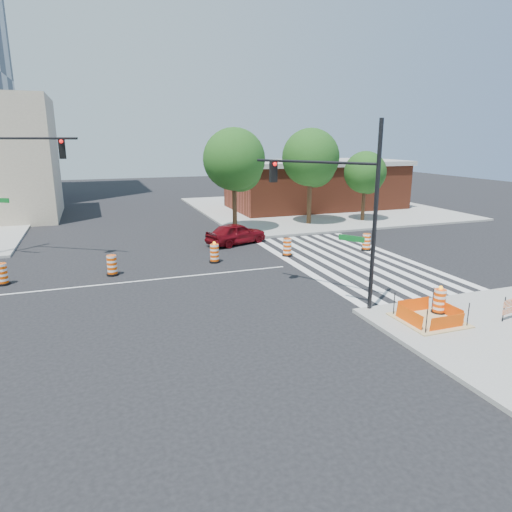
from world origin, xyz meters
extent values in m
plane|color=black|center=(0.00, 0.00, 0.00)|extent=(120.00, 120.00, 0.00)
cube|color=gray|center=(18.00, 18.00, 0.07)|extent=(22.00, 22.00, 0.15)
cube|color=silver|center=(7.80, 0.00, 0.01)|extent=(0.45, 13.50, 0.01)
cube|color=silver|center=(8.70, 0.00, 0.01)|extent=(0.45, 13.50, 0.01)
cube|color=silver|center=(9.60, 0.00, 0.01)|extent=(0.45, 13.50, 0.01)
cube|color=silver|center=(10.50, 0.00, 0.01)|extent=(0.45, 13.50, 0.01)
cube|color=silver|center=(11.40, 0.00, 0.01)|extent=(0.45, 13.50, 0.01)
cube|color=silver|center=(12.30, 0.00, 0.01)|extent=(0.45, 13.50, 0.01)
cube|color=silver|center=(13.20, 0.00, 0.01)|extent=(0.45, 13.50, 0.01)
cube|color=silver|center=(14.10, 0.00, 0.01)|extent=(0.45, 13.50, 0.01)
cube|color=silver|center=(0.00, 0.00, 0.01)|extent=(14.00, 0.12, 0.01)
cube|color=tan|center=(9.00, -9.00, 0.17)|extent=(2.20, 2.20, 0.05)
cube|color=#EC4904|center=(9.00, -9.90, 0.43)|extent=(1.44, 0.02, 0.55)
cube|color=#EC4904|center=(9.00, -8.10, 0.43)|extent=(1.44, 0.02, 0.55)
cube|color=#EC4904|center=(8.10, -9.00, 0.43)|extent=(0.02, 1.44, 0.55)
cube|color=#EC4904|center=(9.90, -9.00, 0.43)|extent=(0.02, 1.44, 0.55)
cylinder|color=black|center=(8.10, -9.90, 0.60)|extent=(0.04, 0.04, 0.90)
cylinder|color=black|center=(9.90, -9.90, 0.60)|extent=(0.04, 0.04, 0.90)
cylinder|color=black|center=(8.10, -8.10, 0.60)|extent=(0.04, 0.04, 0.90)
cylinder|color=black|center=(9.90, -8.10, 0.60)|extent=(0.04, 0.04, 0.90)
cube|color=maroon|center=(18.00, 18.00, 2.10)|extent=(16.00, 8.00, 4.20)
cube|color=gray|center=(18.00, 18.00, 4.40)|extent=(16.50, 8.50, 0.40)
imported|color=#60080E|center=(6.26, 6.01, 0.69)|extent=(4.39, 2.93, 1.39)
cylinder|color=black|center=(7.66, -7.15, 3.76)|extent=(0.16, 0.16, 7.21)
cylinder|color=black|center=(6.12, -4.93, 5.74)|extent=(3.17, 4.51, 0.11)
cube|color=black|center=(5.05, -3.37, 5.29)|extent=(0.29, 0.25, 0.90)
sphere|color=#FF0C0C|center=(5.05, -3.55, 5.60)|extent=(0.16, 0.16, 0.16)
cube|color=#0C591E|center=(7.15, -6.41, 2.85)|extent=(0.65, 0.91, 0.23)
cylinder|color=black|center=(-5.41, 6.09, 6.65)|extent=(5.38, 3.46, 0.13)
cube|color=black|center=(-3.55, 4.91, 6.12)|extent=(0.34, 0.29, 1.05)
sphere|color=#FF0C0C|center=(-3.55, 4.73, 6.49)|extent=(0.19, 0.19, 0.19)
cylinder|color=black|center=(9.83, -8.53, 0.20)|extent=(0.56, 0.56, 0.09)
cylinder|color=#E94904|center=(9.83, -8.53, 0.67)|extent=(0.45, 0.45, 0.89)
sphere|color=#FF990C|center=(9.83, -8.53, 1.19)|extent=(0.15, 0.15, 0.15)
cube|color=#E94904|center=(11.84, -9.90, 0.82)|extent=(0.81, 0.18, 0.27)
cube|color=#E94904|center=(11.84, -9.90, 0.51)|extent=(0.81, 0.18, 0.21)
cylinder|color=black|center=(11.49, -9.96, 0.63)|extent=(0.04, 0.04, 0.95)
cylinder|color=#382314|center=(7.27, 9.53, 2.32)|extent=(0.33, 0.33, 4.65)
sphere|color=#1C4112|center=(7.27, 9.53, 5.23)|extent=(4.36, 4.36, 4.36)
sphere|color=#1C4112|center=(7.77, 9.84, 4.50)|extent=(3.19, 3.19, 3.19)
sphere|color=#1C4112|center=(6.86, 9.33, 4.79)|extent=(2.90, 2.90, 2.90)
cylinder|color=#382314|center=(13.59, 10.36, 2.33)|extent=(0.35, 0.35, 4.65)
sphere|color=#1C4112|center=(13.59, 10.36, 5.24)|extent=(4.36, 4.36, 4.36)
sphere|color=#1C4112|center=(14.14, 10.69, 4.51)|extent=(3.20, 3.20, 3.20)
sphere|color=#1C4112|center=(13.15, 10.14, 4.80)|extent=(2.91, 2.91, 2.91)
cylinder|color=#382314|center=(18.38, 10.21, 1.78)|extent=(0.30, 0.30, 3.57)
sphere|color=#1C4112|center=(18.38, 10.21, 4.01)|extent=(3.34, 3.34, 3.34)
sphere|color=#1C4112|center=(18.84, 10.48, 3.45)|extent=(2.45, 2.45, 2.45)
sphere|color=#1C4112|center=(18.01, 10.02, 3.68)|extent=(2.23, 2.23, 2.23)
cylinder|color=black|center=(-6.54, 1.58, 0.05)|extent=(0.60, 0.60, 0.10)
cylinder|color=#E94904|center=(-6.54, 1.58, 0.55)|extent=(0.48, 0.48, 0.95)
cylinder|color=black|center=(-1.64, 1.45, 0.05)|extent=(0.60, 0.60, 0.10)
cylinder|color=#E94904|center=(-1.64, 1.45, 0.55)|extent=(0.48, 0.48, 0.95)
cylinder|color=black|center=(3.79, 2.08, 0.05)|extent=(0.60, 0.60, 0.10)
cylinder|color=#E94904|center=(3.79, 2.08, 0.55)|extent=(0.48, 0.48, 0.95)
sphere|color=#FF990C|center=(3.79, 2.08, 1.10)|extent=(0.16, 0.16, 0.16)
cylinder|color=black|center=(8.13, 2.03, 0.05)|extent=(0.60, 0.60, 0.10)
cylinder|color=#E94904|center=(8.13, 2.03, 0.55)|extent=(0.48, 0.48, 0.95)
cylinder|color=black|center=(13.23, 1.68, 0.05)|extent=(0.60, 0.60, 0.10)
cylinder|color=#E94904|center=(13.23, 1.68, 0.55)|extent=(0.48, 0.48, 0.95)
camera|label=1|loc=(-2.25, -21.55, 6.66)|focal=32.00mm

